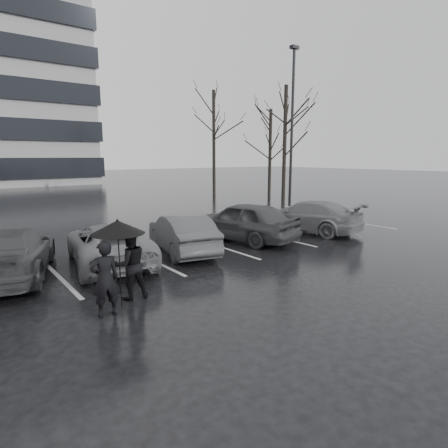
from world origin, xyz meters
name	(u,v)px	position (x,y,z in m)	size (l,w,h in m)	color
ground	(247,263)	(0.00, 0.00, 0.00)	(160.00, 160.00, 0.00)	black
car_main	(243,221)	(1.95, 2.52, 0.77)	(1.82, 4.52, 1.54)	black
car_west_a	(182,233)	(-0.90, 2.36, 0.67)	(1.41, 4.04, 1.33)	#28282B
car_west_b	(109,244)	(-3.42, 2.48, 0.63)	(2.11, 4.57, 1.27)	#525254
car_west_c	(10,254)	(-6.04, 2.79, 0.68)	(1.91, 4.69, 1.36)	black
car_east	(307,216)	(5.27, 2.12, 0.69)	(1.93, 4.74, 1.37)	#525254
pedestrian_left	(105,279)	(-4.85, -1.19, 0.79)	(0.58, 0.38, 1.59)	black
pedestrian_right	(130,264)	(-4.05, -0.59, 0.82)	(0.80, 0.62, 1.64)	black
umbrella	(118,227)	(-4.41, -0.89, 1.78)	(1.15, 1.15, 1.95)	black
lamp_post	(292,138)	(9.84, 7.38, 4.37)	(0.52, 0.52, 9.54)	gray
stall_stripes	(183,251)	(-0.80, 2.50, 0.00)	(19.72, 5.00, 0.00)	#B5B5B7
tree_east	(285,145)	(12.00, 10.00, 4.00)	(0.26, 0.26, 8.00)	black
tree_ne	(270,153)	(14.50, 14.00, 3.50)	(0.26, 0.26, 7.00)	black
tree_north	(214,144)	(11.00, 17.00, 4.25)	(0.26, 0.26, 8.50)	black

